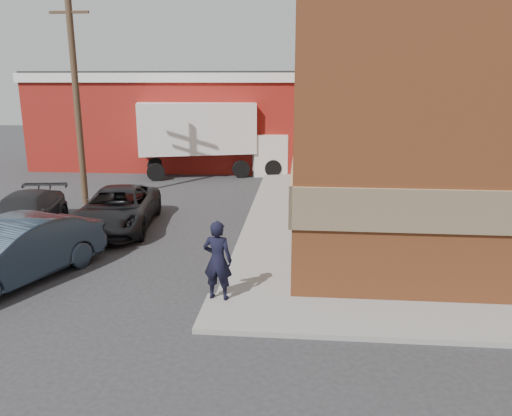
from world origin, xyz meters
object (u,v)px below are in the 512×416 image
(warehouse, at_px, (179,118))
(box_truck, at_px, (211,134))
(utility_pole, at_px, (76,90))
(suv_b, at_px, (24,215))
(brick_building, at_px, (484,92))
(suv_a, at_px, (118,209))
(man, at_px, (218,260))
(sedan, at_px, (13,252))

(warehouse, bearing_deg, box_truck, -56.11)
(warehouse, relative_size, utility_pole, 1.81)
(warehouse, relative_size, suv_b, 3.45)
(brick_building, relative_size, suv_a, 3.52)
(warehouse, relative_size, man, 8.57)
(man, relative_size, suv_a, 0.37)
(utility_pole, bearing_deg, suv_a, -51.91)
(box_truck, bearing_deg, suv_b, -127.69)
(suv_a, bearing_deg, suv_b, -169.77)
(suv_b, bearing_deg, suv_a, 8.82)
(brick_building, xyz_separation_m, suv_b, (-16.20, -4.44, -4.00))
(warehouse, height_order, box_truck, warehouse)
(warehouse, xyz_separation_m, sedan, (0.33, -19.50, -1.99))
(warehouse, height_order, utility_pole, utility_pole)
(warehouse, distance_m, suv_a, 14.73)
(brick_building, height_order, suv_a, brick_building)
(suv_a, xyz_separation_m, suv_b, (-2.96, -0.92, -0.04))
(utility_pole, xyz_separation_m, suv_a, (2.76, -3.52, -4.03))
(suv_a, distance_m, suv_b, 3.10)
(man, bearing_deg, brick_building, -124.73)
(man, bearing_deg, box_truck, -70.78)
(suv_b, distance_m, box_truck, 12.30)
(suv_a, bearing_deg, utility_pole, 121.09)
(brick_building, xyz_separation_m, utility_pole, (-16.00, 0.00, 0.06))
(warehouse, bearing_deg, brick_building, -37.20)
(brick_building, xyz_separation_m, man, (-8.70, -9.25, -3.61))
(man, bearing_deg, suv_a, -43.09)
(brick_building, height_order, sedan, brick_building)
(utility_pole, height_order, suv_b, utility_pole)
(utility_pole, bearing_deg, box_truck, 58.48)
(utility_pole, xyz_separation_m, box_truck, (4.24, 6.92, -2.46))
(sedan, bearing_deg, warehouse, 111.65)
(utility_pole, relative_size, suv_a, 1.74)
(utility_pole, distance_m, sedan, 9.54)
(brick_building, relative_size, suv_b, 3.87)
(man, xyz_separation_m, sedan, (-5.47, 0.75, -0.25))
(suv_a, bearing_deg, brick_building, 7.89)
(utility_pole, relative_size, man, 4.73)
(warehouse, xyz_separation_m, man, (5.80, -20.25, -1.74))
(man, distance_m, suv_b, 8.92)
(box_truck, bearing_deg, brick_building, -46.82)
(warehouse, distance_m, utility_pole, 11.27)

